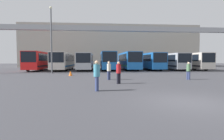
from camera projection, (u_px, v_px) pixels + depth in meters
The scene contains 17 objects.
ground_plane at pixel (190, 102), 7.59m from camera, with size 200.00×200.00×0.00m, color #38383D.
building_backdrop at pixel (110, 47), 52.80m from camera, with size 49.26×12.00×11.66m.
overhead_gantry at pixel (124, 33), 25.84m from camera, with size 39.22×0.80×6.84m.
bus_slot_0 at pixel (40, 60), 32.05m from camera, with size 2.50×11.19×3.30m.
bus_slot_1 at pixel (64, 60), 32.91m from camera, with size 2.55×12.20×3.19m.
bus_slot_2 at pixel (86, 61), 32.91m from camera, with size 2.52×11.49×3.08m.
bus_slot_3 at pixel (107, 60), 33.23m from camera, with size 2.51×11.46×3.32m.
bus_slot_4 at pixel (128, 60), 34.05m from camera, with size 2.56×12.40×3.29m.
bus_slot_5 at pixel (149, 60), 34.41m from camera, with size 2.55×12.41×3.15m.
bus_slot_6 at pixel (171, 61), 33.88m from camera, with size 2.51×10.64×3.09m.
bus_slot_7 at pixel (191, 60), 34.24m from camera, with size 2.55×10.67×3.17m.
pedestrian_near_right at pixel (188, 70), 16.52m from camera, with size 0.35×0.35×1.67m.
pedestrian_near_left at pixel (109, 70), 16.38m from camera, with size 0.36×0.36×1.73m.
pedestrian_mid_left at pixel (97, 75), 10.35m from camera, with size 0.38×0.38×1.81m.
pedestrian_mid_right at pixel (119, 72), 13.58m from camera, with size 0.36×0.36×1.73m.
traffic_cone at pixel (71, 73), 20.69m from camera, with size 0.43×0.43×0.57m.
lamp_post at pixel (51, 38), 23.99m from camera, with size 0.36×0.36×9.18m.
Camera 1 is at (-4.02, -7.19, 1.82)m, focal length 28.00 mm.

